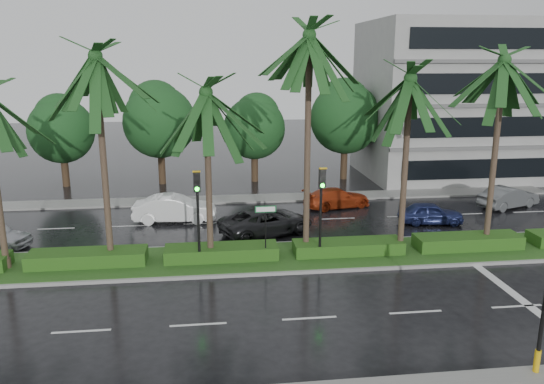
{
  "coord_description": "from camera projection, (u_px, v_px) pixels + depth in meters",
  "views": [
    {
      "loc": [
        -3.44,
        -22.21,
        9.1
      ],
      "look_at": [
        -0.59,
        1.5,
        3.12
      ],
      "focal_mm": 35.0,
      "sensor_mm": 36.0,
      "label": 1
    }
  ],
  "objects": [
    {
      "name": "car_red",
      "position": [
        337.0,
        198.0,
        33.44
      ],
      "size": [
        2.72,
        4.57,
        1.24
      ],
      "primitive_type": "imported",
      "rotation": [
        0.0,
        0.0,
        1.82
      ],
      "color": "#9B2E10",
      "rests_on": "ground"
    },
    {
      "name": "ground",
      "position": [
        289.0,
        266.0,
        24.0
      ],
      "size": [
        120.0,
        120.0,
        0.0
      ],
      "primitive_type": "plane",
      "color": "black",
      "rests_on": "ground"
    },
    {
      "name": "car_white",
      "position": [
        175.0,
        209.0,
        30.48
      ],
      "size": [
        1.9,
        4.77,
        1.54
      ],
      "primitive_type": "imported",
      "rotation": [
        0.0,
        0.0,
        1.51
      ],
      "color": "white",
      "rests_on": "ground"
    },
    {
      "name": "street_sign",
      "position": [
        266.0,
        219.0,
        23.83
      ],
      "size": [
        0.95,
        0.09,
        2.6
      ],
      "color": "black",
      "rests_on": "median"
    },
    {
      "name": "lane_markings",
      "position": [
        357.0,
        267.0,
        23.94
      ],
      "size": [
        34.0,
        13.06,
        0.01
      ],
      "color": "silver",
      "rests_on": "ground"
    },
    {
      "name": "far_sidewalk",
      "position": [
        262.0,
        198.0,
        35.55
      ],
      "size": [
        40.0,
        2.0,
        0.12
      ],
      "primitive_type": "cube",
      "color": "slate",
      "rests_on": "ground"
    },
    {
      "name": "car_grey",
      "position": [
        509.0,
        197.0,
        33.4
      ],
      "size": [
        2.79,
        4.35,
        1.35
      ],
      "primitive_type": "imported",
      "rotation": [
        0.0,
        0.0,
        1.93
      ],
      "color": "#57595C",
      "rests_on": "ground"
    },
    {
      "name": "bg_trees",
      "position": [
        258.0,
        120.0,
        39.84
      ],
      "size": [
        32.77,
        5.4,
        7.8
      ],
      "color": "#342817",
      "rests_on": "ground"
    },
    {
      "name": "signal_median_left",
      "position": [
        198.0,
        204.0,
        23.1
      ],
      "size": [
        0.34,
        0.42,
        4.36
      ],
      "color": "black",
      "rests_on": "median"
    },
    {
      "name": "car_darkgrey",
      "position": [
        267.0,
        222.0,
        28.25
      ],
      "size": [
        4.19,
        5.62,
        1.42
      ],
      "primitive_type": "imported",
      "rotation": [
        0.0,
        0.0,
        1.98
      ],
      "color": "black",
      "rests_on": "ground"
    },
    {
      "name": "median",
      "position": [
        286.0,
        257.0,
        24.95
      ],
      "size": [
        36.0,
        4.0,
        0.15
      ],
      "color": "gray",
      "rests_on": "ground"
    },
    {
      "name": "car_blue",
      "position": [
        431.0,
        213.0,
        30.14
      ],
      "size": [
        1.92,
        3.76,
        1.22
      ],
      "primitive_type": "imported",
      "rotation": [
        0.0,
        0.0,
        1.43
      ],
      "color": "navy",
      "rests_on": "ground"
    },
    {
      "name": "palm_row",
      "position": [
        258.0,
        85.0,
        22.89
      ],
      "size": [
        26.3,
        4.2,
        10.8
      ],
      "color": "#3B2F22",
      "rests_on": "median"
    },
    {
      "name": "building",
      "position": [
        468.0,
        100.0,
        41.85
      ],
      "size": [
        16.0,
        10.0,
        12.0
      ],
      "primitive_type": "cube",
      "color": "gray",
      "rests_on": "ground"
    },
    {
      "name": "signal_median_right",
      "position": [
        321.0,
        200.0,
        23.74
      ],
      "size": [
        0.34,
        0.42,
        4.36
      ],
      "color": "black",
      "rests_on": "median"
    },
    {
      "name": "hedge",
      "position": [
        286.0,
        249.0,
        24.86
      ],
      "size": [
        35.2,
        1.4,
        0.6
      ],
      "color": "#214C15",
      "rests_on": "median"
    }
  ]
}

